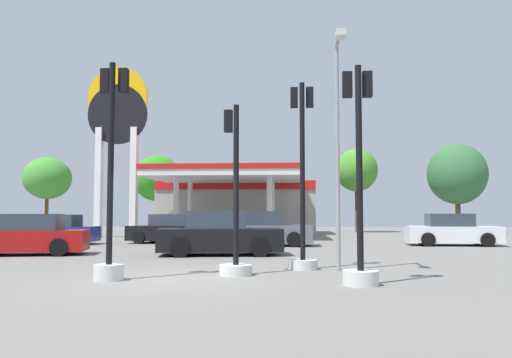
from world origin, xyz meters
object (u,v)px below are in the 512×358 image
at_px(traffic_signal_0, 111,200).
at_px(tree_1, 157,179).
at_px(tree_3, 356,170).
at_px(corner_streetlamp, 338,130).
at_px(car_1, 219,235).
at_px(tree_4, 457,174).
at_px(car_0, 264,230).
at_px(car_5, 452,231).
at_px(tree_0, 47,178).
at_px(traffic_signal_1, 303,202).
at_px(car_2, 170,230).
at_px(tree_2, 262,185).
at_px(traffic_signal_2, 360,210).
at_px(car_4, 55,231).
at_px(traffic_signal_3, 235,228).
at_px(station_pole_sign, 117,129).
at_px(car_3, 28,236).

xyz_separation_m(traffic_signal_0, tree_1, (-6.33, 28.13, 2.40)).
relative_size(tree_3, corner_streetlamp, 1.08).
xyz_separation_m(car_1, tree_4, (15.22, 21.06, 3.75)).
xyz_separation_m(car_0, car_5, (8.92, 0.74, -0.05)).
distance_m(traffic_signal_0, tree_0, 33.15).
relative_size(car_5, traffic_signal_1, 0.83).
xyz_separation_m(car_2, tree_4, (18.76, 13.94, 3.81)).
relative_size(tree_2, tree_3, 0.76).
height_order(traffic_signal_2, tree_3, tree_3).
bearing_deg(tree_3, traffic_signal_0, -107.49).
xyz_separation_m(car_0, car_4, (-10.36, 0.43, -0.07)).
distance_m(car_0, traffic_signal_3, 11.54).
xyz_separation_m(station_pole_sign, car_5, (18.77, -7.00, -6.22)).
xyz_separation_m(traffic_signal_3, tree_1, (-9.12, 26.96, 3.09)).
bearing_deg(car_4, traffic_signal_1, -41.16).
distance_m(car_2, corner_streetlamp, 14.61).
height_order(car_5, traffic_signal_3, traffic_signal_3).
distance_m(station_pole_sign, car_4, 9.62).
xyz_separation_m(car_2, car_5, (13.81, -0.87, 0.02)).
bearing_deg(traffic_signal_2, car_0, 101.94).
distance_m(car_4, corner_streetlamp, 17.26).
height_order(car_1, car_5, car_1).
bearing_deg(traffic_signal_3, car_0, 89.44).
relative_size(car_3, tree_0, 0.74).
bearing_deg(tree_3, traffic_signal_3, -102.99).
xyz_separation_m(car_2, tree_1, (-4.34, 13.83, 3.57)).
bearing_deg(car_5, corner_streetlamp, -119.35).
relative_size(tree_0, tree_4, 0.90).
distance_m(tree_1, corner_streetlamp, 28.55).
xyz_separation_m(car_3, traffic_signal_0, (5.51, -6.76, 1.16)).
relative_size(car_0, tree_4, 0.67).
height_order(tree_0, tree_1, tree_0).
relative_size(tree_0, tree_3, 0.91).
relative_size(traffic_signal_3, tree_1, 0.71).
bearing_deg(car_1, traffic_signal_0, -102.15).
height_order(car_5, traffic_signal_1, traffic_signal_1).
bearing_deg(car_4, tree_2, 59.81).
relative_size(car_1, tree_2, 0.93).
bearing_deg(traffic_signal_2, tree_2, 97.37).
bearing_deg(car_1, car_5, 31.34).
distance_m(car_0, car_1, 5.68).
xyz_separation_m(car_5, traffic_signal_2, (-6.14, -13.86, 0.93)).
relative_size(traffic_signal_0, traffic_signal_2, 1.06).
relative_size(car_0, car_3, 1.02).
distance_m(tree_2, corner_streetlamp, 27.25).
bearing_deg(car_2, station_pole_sign, 128.99).
relative_size(traffic_signal_1, traffic_signal_3, 1.21).
distance_m(car_4, traffic_signal_2, 18.90).
bearing_deg(car_2, tree_3, 53.73).
xyz_separation_m(tree_2, tree_3, (7.55, 0.69, 1.21)).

